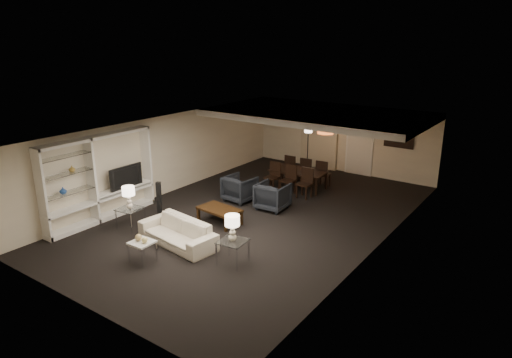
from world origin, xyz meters
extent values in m
plane|color=black|center=(0.00, 0.00, 0.00)|extent=(11.00, 11.00, 0.00)
cube|color=silver|center=(0.00, 0.00, 2.50)|extent=(7.00, 11.00, 0.02)
cube|color=beige|center=(0.00, 5.50, 1.25)|extent=(7.00, 0.02, 2.50)
cube|color=beige|center=(0.00, -5.50, 1.25)|extent=(7.00, 0.02, 2.50)
cube|color=beige|center=(-3.50, 0.00, 1.25)|extent=(0.02, 11.00, 2.50)
cube|color=beige|center=(3.50, 0.00, 1.25)|extent=(0.02, 11.00, 2.50)
cube|color=silver|center=(0.00, 3.50, 2.40)|extent=(7.00, 4.00, 0.20)
cube|color=beige|center=(-0.90, 5.42, 1.20)|extent=(1.50, 0.12, 2.40)
cube|color=silver|center=(0.70, 5.47, 1.05)|extent=(0.90, 0.05, 2.10)
cube|color=#142D38|center=(2.10, 5.46, 1.55)|extent=(0.95, 0.04, 0.65)
cylinder|color=#D8591E|center=(0.30, 3.50, 1.92)|extent=(0.52, 0.52, 0.24)
imported|color=beige|center=(-0.54, -2.55, 0.31)|extent=(2.21, 1.09, 0.62)
imported|color=black|center=(-1.14, 0.75, 0.39)|extent=(0.91, 0.93, 0.79)
imported|color=black|center=(0.06, 0.75, 0.39)|extent=(0.89, 0.91, 0.79)
sphere|color=tan|center=(-0.64, -3.65, 0.56)|extent=(0.16, 0.16, 0.16)
sphere|color=#EFD87E|center=(-0.44, -3.65, 0.55)|extent=(0.14, 0.14, 0.14)
imported|color=black|center=(-3.28, -1.84, 1.06)|extent=(1.09, 0.14, 0.63)
imported|color=#224895|center=(-3.31, -3.70, 1.15)|extent=(0.17, 0.17, 0.18)
imported|color=#AC8739|center=(-3.31, -3.38, 1.64)|extent=(0.16, 0.16, 0.17)
cube|color=black|center=(-2.13, -1.61, 0.52)|extent=(0.15, 0.15, 1.04)
imported|color=black|center=(-0.26, 2.77, 0.32)|extent=(1.88, 1.15, 0.63)
camera|label=1|loc=(6.85, -9.73, 4.88)|focal=32.00mm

